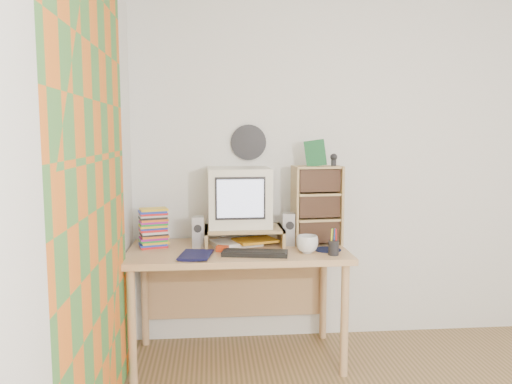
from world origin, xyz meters
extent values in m
plane|color=white|center=(0.00, 1.75, 1.25)|extent=(3.50, 0.00, 3.50)
plane|color=white|center=(-1.75, 0.00, 1.25)|extent=(0.00, 3.50, 3.50)
plane|color=orange|center=(-1.71, 0.48, 1.15)|extent=(0.00, 2.20, 2.20)
cylinder|color=black|center=(-0.93, 1.73, 1.43)|extent=(0.25, 0.02, 0.25)
cube|color=tan|center=(-1.03, 1.38, 0.73)|extent=(1.40, 0.70, 0.04)
cube|color=tan|center=(-1.03, 1.71, 0.38)|extent=(1.33, 0.02, 0.41)
cylinder|color=tan|center=(-1.67, 1.09, 0.35)|extent=(0.05, 0.05, 0.71)
cylinder|color=tan|center=(-0.39, 1.09, 0.35)|extent=(0.05, 0.05, 0.71)
cylinder|color=tan|center=(-1.67, 1.67, 0.35)|extent=(0.05, 0.05, 0.71)
cylinder|color=tan|center=(-0.39, 1.67, 0.35)|extent=(0.05, 0.05, 0.71)
cube|color=tan|center=(-1.23, 1.48, 0.81)|extent=(0.02, 0.30, 0.12)
cube|color=tan|center=(-0.73, 1.48, 0.81)|extent=(0.02, 0.30, 0.12)
cube|color=tan|center=(-0.98, 1.48, 0.86)|extent=(0.52, 0.30, 0.02)
cube|color=silver|center=(-1.01, 1.53, 1.07)|extent=(0.42, 0.42, 0.39)
cube|color=#A09FA4|center=(-1.29, 1.44, 0.85)|extent=(0.08, 0.08, 0.20)
cube|color=#A09FA4|center=(-0.68, 1.45, 0.86)|extent=(0.09, 0.09, 0.22)
cube|color=black|center=(-0.93, 1.19, 0.76)|extent=(0.42, 0.21, 0.03)
cube|color=tan|center=(-0.49, 1.47, 1.01)|extent=(0.33, 0.20, 0.53)
imported|color=silver|center=(-0.60, 1.23, 0.80)|extent=(0.17, 0.17, 0.11)
imported|color=#0F0F37|center=(-1.38, 1.20, 0.77)|extent=(0.25, 0.20, 0.04)
cylinder|color=black|center=(-0.46, 1.29, 0.75)|extent=(0.18, 0.18, 0.00)
cube|color=red|center=(-1.13, 1.30, 0.77)|extent=(0.08, 0.07, 0.04)
cube|color=#19592E|center=(-0.51, 1.46, 1.36)|extent=(0.14, 0.07, 0.17)
camera|label=1|loc=(-1.20, -1.79, 1.49)|focal=35.00mm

